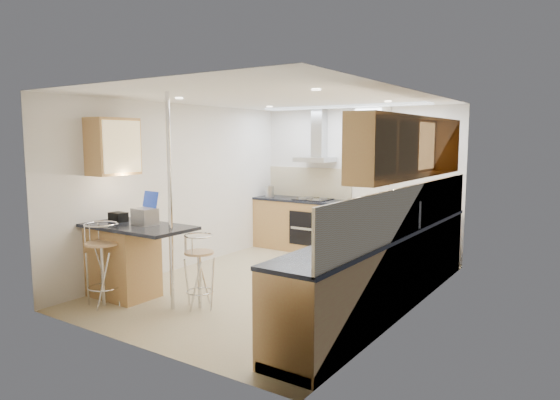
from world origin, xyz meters
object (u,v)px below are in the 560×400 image
Objects in this scene: laptop at (145,216)px; bar_stool_end at (199,271)px; microwave at (390,216)px; bread_bin at (349,239)px; bar_stool_near at (103,264)px.

bar_stool_end is (0.76, 0.13, -0.60)m from laptop.
microwave is at bearing 35.79° from laptop.
laptop is at bearing -170.84° from bread_bin.
microwave is 2.94m from laptop.
laptop is 0.73× the size of bread_bin.
laptop reaches higher than bar_stool_near.
microwave is 0.69× the size of bar_stool_end.
laptop is 0.98m from bar_stool_end.
bar_stool_end is (-1.81, -1.30, -0.65)m from microwave.
microwave is 1.52× the size of bread_bin.
microwave is 3.43m from bar_stool_near.
bread_bin is (2.65, 0.19, -0.01)m from laptop.
bar_stool_end is at bearing -173.01° from bread_bin.
microwave reaches higher than bar_stool_end.
bar_stool_end is 2.22× the size of bread_bin.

